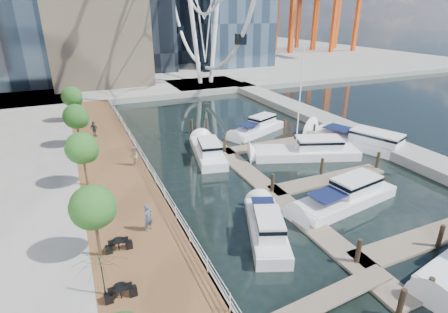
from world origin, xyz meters
TOP-DOWN VIEW (x-y plane):
  - ground at (0.00, 0.00)m, footprint 520.00×520.00m
  - boardwalk at (-9.00, 15.00)m, footprint 6.00×60.00m
  - seawall at (-6.00, 15.00)m, footprint 0.25×60.00m
  - land_far at (0.00, 102.00)m, footprint 200.00×114.00m
  - breakwater at (20.00, 20.00)m, footprint 4.00×60.00m
  - pier at (14.00, 52.00)m, footprint 14.00×12.00m
  - railing at (-6.10, 15.00)m, footprint 0.10×60.00m
  - floating_docks at (7.97, 9.98)m, footprint 16.00×34.00m
  - street_trees at (-11.40, 14.00)m, footprint 2.60×42.60m
  - yacht_foreground at (7.35, 3.97)m, footprint 10.78×4.33m
  - pedestrian_near at (-8.14, 5.38)m, footprint 0.83×0.76m
  - pedestrian_mid at (-7.05, 16.36)m, footprint 0.73×0.93m
  - pedestrian_far at (-9.63, 26.59)m, footprint 1.08×1.04m
  - moored_yachts at (10.16, 12.27)m, footprint 25.64×33.18m

SIDE VIEW (x-z plane):
  - ground at x=0.00m, z-range 0.00..0.00m
  - yacht_foreground at x=7.35m, z-range -1.07..1.07m
  - moored_yachts at x=10.16m, z-range -5.75..5.75m
  - floating_docks at x=7.97m, z-range -0.81..1.79m
  - boardwalk at x=-9.00m, z-range 0.00..1.00m
  - seawall at x=-6.00m, z-range 0.00..1.00m
  - land_far at x=0.00m, z-range 0.00..1.00m
  - breakwater at x=20.00m, z-range 0.00..1.00m
  - pier at x=14.00m, z-range 0.00..1.00m
  - railing at x=-6.10m, z-range 1.00..2.05m
  - pedestrian_far at x=-9.63m, z-range 1.00..2.81m
  - pedestrian_mid at x=-7.05m, z-range 1.00..2.89m
  - pedestrian_near at x=-8.14m, z-range 1.00..2.91m
  - street_trees at x=-11.40m, z-range 1.99..6.59m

